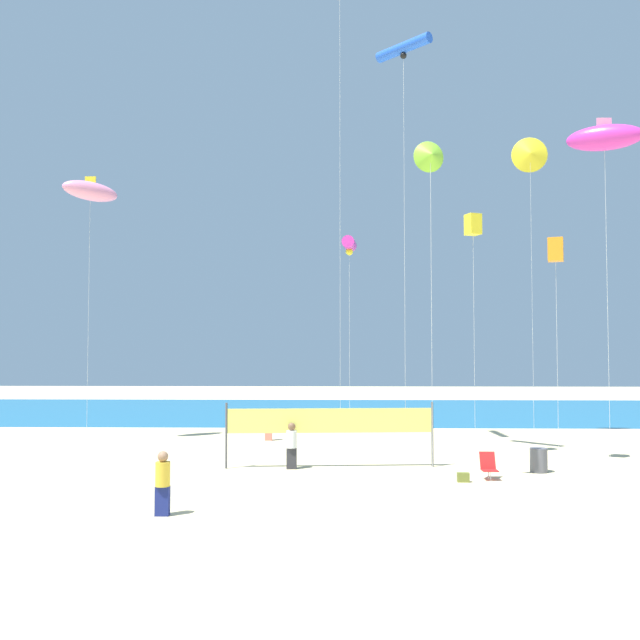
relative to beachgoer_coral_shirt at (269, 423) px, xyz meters
name	(u,v)px	position (x,y,z in m)	size (l,w,h in m)	color
ground_plane	(273,526)	(1.64, -15.15, -0.82)	(120.00, 120.00, 0.00)	beige
ocean_band	(313,411)	(1.64, 14.97, -0.81)	(120.00, 20.00, 0.01)	#1E6B99
beachgoer_coral_shirt	(269,423)	(0.00, 0.00, 0.00)	(0.35, 0.35, 1.53)	#EA7260
beachgoer_white_shirt	(292,444)	(1.59, -7.38, 0.08)	(0.38, 0.38, 1.68)	#2D2D33
beachgoer_mustard_shirt	(163,481)	(-1.37, -14.17, 0.08)	(0.39, 0.39, 1.69)	navy
folding_beach_chair	(488,465)	(8.35, -9.10, -0.35)	(0.52, 0.65, 0.89)	red
trash_barrel	(539,460)	(10.42, -7.82, -0.39)	(0.61, 0.61, 0.85)	#595960
volleyball_net	(330,423)	(3.00, -7.09, 0.81)	(7.70, 0.62, 2.40)	#4C4C51
beach_handbag	(463,477)	(7.40, -9.62, -0.66)	(0.39, 0.19, 0.31)	olive
kite_magenta_tube	(349,244)	(3.92, 1.98, 8.91)	(0.81, 1.53, 10.09)	silver
kite_blue_tube	(403,49)	(5.98, -5.21, 15.78)	(2.17, 2.12, 16.86)	silver
kite_yellow_box	(473,225)	(8.79, -4.96, 8.58)	(0.68, 0.68, 9.84)	silver
kite_magenta_inflatable	(604,138)	(12.73, -8.36, 11.04)	(2.74, 2.08, 12.57)	silver
kite_pink_inflatable	(90,191)	(-8.38, -1.04, 11.01)	(2.67, 2.20, 12.53)	silver
kite_yellow_delta	(530,154)	(12.97, 1.18, 13.30)	(1.81, 0.55, 15.02)	silver
kite_orange_box	(556,250)	(11.62, -6.37, 7.34)	(0.72, 0.72, 8.62)	silver
kite_lime_delta	(430,156)	(6.22, -10.82, 9.70)	(1.06, 0.53, 11.04)	silver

